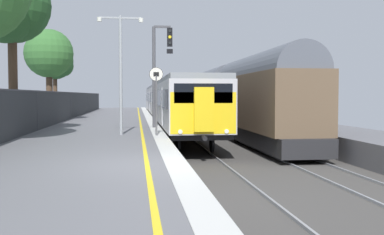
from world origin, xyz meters
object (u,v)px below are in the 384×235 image
signal_gantry (159,64)px  background_tree_back (9,8)px  platform_lamp_mid (121,64)px  background_tree_left (50,56)px  commuter_train_at_platform (168,101)px  background_tree_right (56,62)px  speed_limit_sign (156,92)px  freight_train_adjacent_track (232,96)px

signal_gantry → background_tree_back: 7.87m
platform_lamp_mid → background_tree_left: bearing=113.2°
commuter_train_at_platform → background_tree_right: background_tree_right is taller
signal_gantry → background_tree_left: (-7.10, 7.93, 1.08)m
background_tree_right → commuter_train_at_platform: bearing=-3.3°
commuter_train_at_platform → background_tree_back: background_tree_back is taller
signal_gantry → commuter_train_at_platform: bearing=84.1°
speed_limit_sign → background_tree_left: bearing=117.6°
speed_limit_sign → background_tree_right: (-7.50, 20.00, 2.65)m
background_tree_right → background_tree_back: background_tree_back is taller
speed_limit_sign → platform_lamp_mid: platform_lamp_mid is taller
commuter_train_at_platform → signal_gantry: (-1.49, -14.46, 2.13)m
background_tree_right → speed_limit_sign: bearing=-69.4°
signal_gantry → background_tree_right: 16.97m
background_tree_left → background_tree_right: bearing=96.1°
commuter_train_at_platform → freight_train_adjacent_track: 8.33m
platform_lamp_mid → background_tree_back: background_tree_back is taller
commuter_train_at_platform → platform_lamp_mid: platform_lamp_mid is taller
background_tree_right → background_tree_left: bearing=-83.9°
commuter_train_at_platform → platform_lamp_mid: 19.13m
platform_lamp_mid → background_tree_left: background_tree_left is taller
platform_lamp_mid → background_tree_back: bearing=168.6°
background_tree_left → freight_train_adjacent_track: bearing=-3.4°
freight_train_adjacent_track → background_tree_left: (-12.60, 0.75, 2.77)m
commuter_train_at_platform → background_tree_right: bearing=176.7°
freight_train_adjacent_track → speed_limit_sign: 13.50m
background_tree_back → freight_train_adjacent_track: bearing=40.4°
background_tree_right → freight_train_adjacent_track: bearing=-30.4°
background_tree_back → commuter_train_at_platform: bearing=65.0°
signal_gantry → platform_lamp_mid: signal_gantry is taller
commuter_train_at_platform → signal_gantry: signal_gantry is taller
freight_train_adjacent_track → signal_gantry: 9.19m
freight_train_adjacent_track → background_tree_left: 12.92m
signal_gantry → platform_lamp_mid: size_ratio=1.05×
speed_limit_sign → platform_lamp_mid: bearing=154.8°
commuter_train_at_platform → background_tree_back: size_ratio=5.58×
signal_gantry → background_tree_right: (-7.85, 15.01, 1.12)m
platform_lamp_mid → background_tree_back: (-4.91, 0.99, 2.53)m
commuter_train_at_platform → freight_train_adjacent_track: size_ratio=1.42×
commuter_train_at_platform → background_tree_left: 11.26m
freight_train_adjacent_track → signal_gantry: (-5.49, -7.17, 1.69)m
signal_gantry → freight_train_adjacent_track: bearing=52.6°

